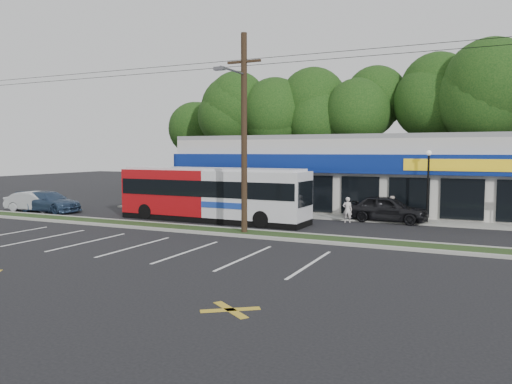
{
  "coord_description": "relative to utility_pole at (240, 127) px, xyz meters",
  "views": [
    {
      "loc": [
        14.05,
        -21.44,
        4.21
      ],
      "look_at": [
        1.8,
        5.0,
        1.81
      ],
      "focal_mm": 35.0,
      "sensor_mm": 36.0,
      "label": 1
    }
  ],
  "objects": [
    {
      "name": "ground",
      "position": [
        -2.83,
        -0.93,
        -5.41
      ],
      "size": [
        120.0,
        120.0,
        0.0
      ],
      "primitive_type": "plane",
      "color": "black",
      "rests_on": "ground"
    },
    {
      "name": "grass_strip",
      "position": [
        -2.83,
        0.07,
        -5.35
      ],
      "size": [
        40.0,
        1.6,
        0.12
      ],
      "primitive_type": "cube",
      "color": "#263716",
      "rests_on": "ground"
    },
    {
      "name": "curb_south",
      "position": [
        -2.83,
        -0.78,
        -5.34
      ],
      "size": [
        40.0,
        0.25,
        0.14
      ],
      "primitive_type": "cube",
      "color": "#9E9E93",
      "rests_on": "ground"
    },
    {
      "name": "curb_north",
      "position": [
        -2.83,
        0.92,
        -5.34
      ],
      "size": [
        40.0,
        0.25,
        0.14
      ],
      "primitive_type": "cube",
      "color": "#9E9E93",
      "rests_on": "ground"
    },
    {
      "name": "sidewalk",
      "position": [
        2.17,
        8.07,
        -5.36
      ],
      "size": [
        32.0,
        2.2,
        0.1
      ],
      "primitive_type": "cube",
      "color": "#9E9E93",
      "rests_on": "ground"
    },
    {
      "name": "strip_mall",
      "position": [
        2.67,
        14.99,
        -2.76
      ],
      "size": [
        25.0,
        12.55,
        5.3
      ],
      "color": "beige",
      "rests_on": "ground"
    },
    {
      "name": "utility_pole",
      "position": [
        0.0,
        0.0,
        0.0
      ],
      "size": [
        50.0,
        2.77,
        10.0
      ],
      "color": "black",
      "rests_on": "ground"
    },
    {
      "name": "lamp_post",
      "position": [
        8.17,
        7.87,
        -2.74
      ],
      "size": [
        0.3,
        0.3,
        4.25
      ],
      "color": "black",
      "rests_on": "ground"
    },
    {
      "name": "tree_line",
      "position": [
        1.17,
        25.07,
        3.0
      ],
      "size": [
        46.76,
        6.76,
        11.83
      ],
      "color": "black",
      "rests_on": "ground"
    },
    {
      "name": "metrobus",
      "position": [
        -3.68,
        3.57,
        -3.72
      ],
      "size": [
        11.98,
        2.85,
        3.2
      ],
      "rotation": [
        0.0,
        0.0,
        -0.03
      ],
      "color": "#A30C10",
      "rests_on": "ground"
    },
    {
      "name": "car_dark",
      "position": [
        5.95,
        7.57,
        -4.62
      ],
      "size": [
        4.83,
        2.31,
        1.59
      ],
      "primitive_type": "imported",
      "rotation": [
        0.0,
        0.0,
        1.48
      ],
      "color": "black",
      "rests_on": "ground"
    },
    {
      "name": "car_silver",
      "position": [
        -17.38,
        2.57,
        -4.72
      ],
      "size": [
        4.35,
        2.06,
        1.38
      ],
      "primitive_type": "imported",
      "rotation": [
        0.0,
        0.0,
        1.72
      ],
      "color": "#B7BAC0",
      "rests_on": "ground"
    },
    {
      "name": "car_blue",
      "position": [
        -16.23,
        2.79,
        -4.71
      ],
      "size": [
        4.91,
        2.11,
        1.41
      ],
      "primitive_type": "imported",
      "rotation": [
        0.0,
        0.0,
        1.54
      ],
      "color": "navy",
      "rests_on": "ground"
    },
    {
      "name": "pedestrian_a",
      "position": [
        3.86,
        6.29,
        -4.65
      ],
      "size": [
        0.62,
        0.47,
        1.52
      ],
      "primitive_type": "imported",
      "rotation": [
        0.0,
        0.0,
        3.35
      ],
      "color": "silver",
      "rests_on": "ground"
    },
    {
      "name": "pedestrian_b",
      "position": [
        6.17,
        7.57,
        -4.63
      ],
      "size": [
        0.84,
        0.7,
        1.57
      ],
      "primitive_type": "imported",
      "rotation": [
        0.0,
        0.0,
        3.28
      ],
      "color": "silver",
      "rests_on": "ground"
    }
  ]
}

